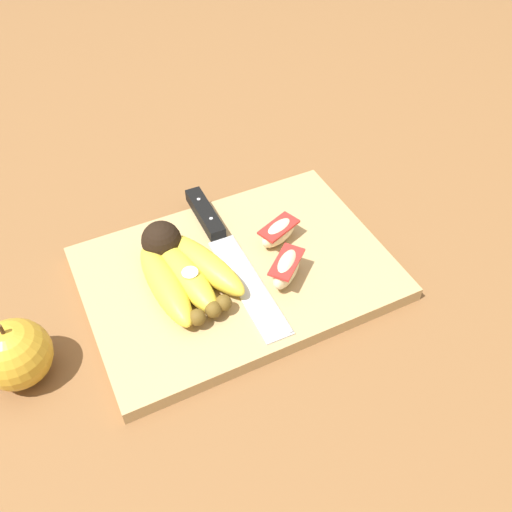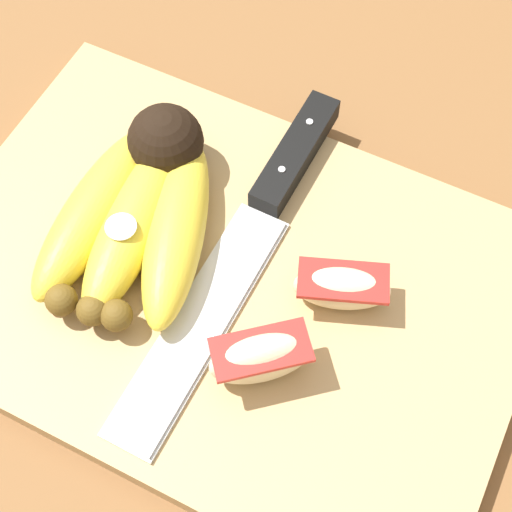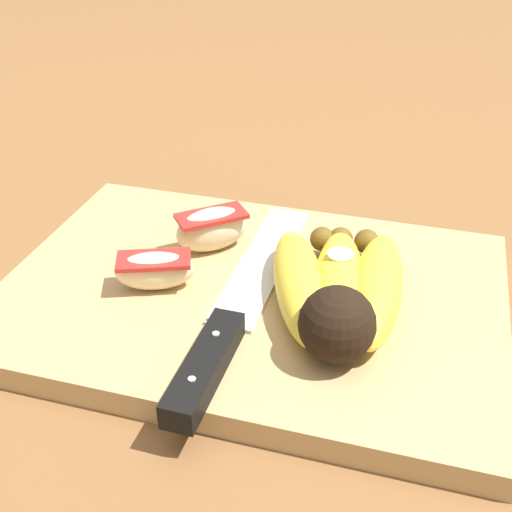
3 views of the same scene
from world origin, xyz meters
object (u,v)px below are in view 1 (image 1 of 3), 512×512
Objects in this scene: chefs_knife at (220,236)px; apple_wedge_middle at (279,232)px; apple_wedge_near at (286,268)px; whole_apple at (15,354)px; banana_bunch at (181,269)px.

apple_wedge_middle reaches higher than chefs_knife.
whole_apple is (0.32, -0.02, -0.00)m from apple_wedge_near.
banana_bunch is at bearing -25.96° from apple_wedge_near.
apple_wedge_near is 0.32m from whole_apple.
chefs_knife is 4.23× the size of apple_wedge_middle.
whole_apple reaches higher than apple_wedge_middle.
apple_wedge_near is at bearing 154.04° from banana_bunch.
chefs_knife is 0.11m from apple_wedge_near.
apple_wedge_near reaches higher than chefs_knife.
apple_wedge_near is 0.71× the size of whole_apple.
chefs_knife is 4.32× the size of apple_wedge_near.
chefs_knife is at bearing -163.43° from whole_apple.
chefs_knife is 3.08× the size of whole_apple.
banana_bunch reaches higher than chefs_knife.
banana_bunch is 0.21m from whole_apple.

